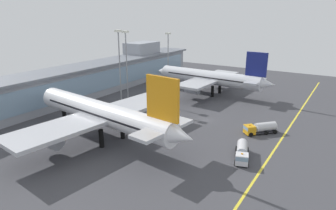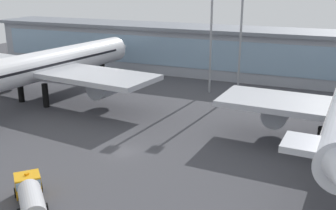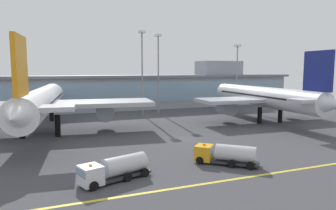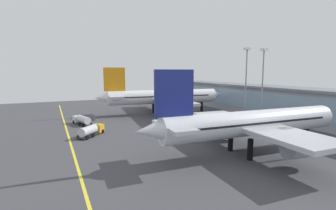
# 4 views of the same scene
# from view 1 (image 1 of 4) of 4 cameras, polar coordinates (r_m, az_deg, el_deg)

# --- Properties ---
(ground_plane) EXTENTS (180.00, 180.00, 0.00)m
(ground_plane) POSITION_cam_1_polar(r_m,az_deg,el_deg) (88.38, 7.18, -2.90)
(ground_plane) COLOR #424247
(taxiway_centreline_stripe) EXTENTS (144.00, 0.50, 0.01)m
(taxiway_centreline_stripe) POSITION_cam_1_polar(r_m,az_deg,el_deg) (82.25, 21.20, -5.57)
(taxiway_centreline_stripe) COLOR yellow
(taxiway_centreline_stripe) RESTS_ON ground
(terminal_building) EXTENTS (130.13, 14.00, 16.81)m
(terminal_building) POSITION_cam_1_polar(r_m,az_deg,el_deg) (117.15, -14.95, 4.89)
(terminal_building) COLOR #9399A3
(terminal_building) RESTS_ON ground
(airliner_near_left) EXTENTS (47.32, 53.72, 18.49)m
(airliner_near_left) POSITION_cam_1_polar(r_m,az_deg,el_deg) (74.26, -12.39, -1.63)
(airliner_near_left) COLOR black
(airliner_near_left) RESTS_ON ground
(airliner_near_right) EXTENTS (35.64, 49.51, 17.36)m
(airliner_near_right) POSITION_cam_1_polar(r_m,az_deg,el_deg) (115.61, 7.98, 5.18)
(airliner_near_right) COLOR black
(airliner_near_right) RESTS_ON ground
(fuel_tanker_truck) EXTENTS (8.29, 7.92, 2.90)m
(fuel_tanker_truck) POSITION_cam_1_polar(r_m,az_deg,el_deg) (81.41, 17.14, -4.24)
(fuel_tanker_truck) COLOR black
(fuel_tanker_truck) RESTS_ON ground
(baggage_tug_near) EXTENTS (9.35, 5.27, 2.90)m
(baggage_tug_near) POSITION_cam_1_polar(r_m,az_deg,el_deg) (66.92, 13.97, -8.77)
(baggage_tug_near) COLOR black
(baggage_tug_near) RESTS_ON ground
(apron_light_mast_west) EXTENTS (1.80, 1.80, 24.15)m
(apron_light_mast_west) POSITION_cam_1_polar(r_m,az_deg,el_deg) (109.04, -7.98, 9.48)
(apron_light_mast_west) COLOR gray
(apron_light_mast_west) RESTS_ON ground
(apron_light_mast_centre) EXTENTS (1.80, 1.80, 21.94)m
(apron_light_mast_centre) POSITION_cam_1_polar(r_m,az_deg,el_deg) (132.35, 0.02, 10.47)
(apron_light_mast_centre) COLOR gray
(apron_light_mast_centre) RESTS_ON ground
(apron_light_mast_east) EXTENTS (1.80, 1.80, 24.76)m
(apron_light_mast_east) POSITION_cam_1_polar(r_m,az_deg,el_deg) (103.71, -9.30, 9.21)
(apron_light_mast_east) COLOR gray
(apron_light_mast_east) RESTS_ON ground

